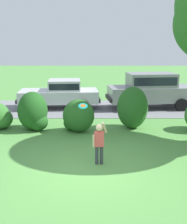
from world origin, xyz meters
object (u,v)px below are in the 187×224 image
(parked_sedan, at_px, (60,93))
(parked_suv, at_px, (150,89))
(child_thrower, at_px, (99,141))
(frisbee, at_px, (83,106))

(parked_sedan, distance_m, parked_suv, 4.89)
(child_thrower, bearing_deg, parked_suv, 68.89)
(parked_sedan, relative_size, parked_suv, 0.93)
(parked_sedan, distance_m, child_thrower, 7.86)
(parked_sedan, relative_size, child_thrower, 3.51)
(parked_sedan, bearing_deg, frisbee, -78.20)
(parked_suv, xyz_separation_m, child_thrower, (-2.94, -7.60, -0.36))
(parked_suv, relative_size, child_thrower, 3.78)
(parked_sedan, bearing_deg, parked_suv, -0.14)
(parked_sedan, height_order, child_thrower, parked_sedan)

